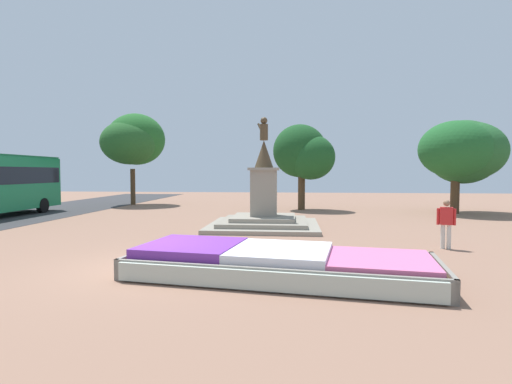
# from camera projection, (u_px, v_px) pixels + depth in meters

# --- Properties ---
(ground_plane) EXTENTS (77.19, 77.19, 0.00)m
(ground_plane) POSITION_uv_depth(u_px,v_px,m) (146.00, 268.00, 10.32)
(ground_plane) COLOR #8C6651
(flower_planter) EXTENTS (7.53, 3.88, 0.69)m
(flower_planter) POSITION_uv_depth(u_px,v_px,m) (275.00, 263.00, 9.46)
(flower_planter) COLOR #38281C
(flower_planter) RESTS_ON ground_plane
(statue_monument) EXTENTS (4.80, 4.80, 4.89)m
(statue_monument) POSITION_uv_depth(u_px,v_px,m) (264.00, 209.00, 17.77)
(statue_monument) COLOR gray
(statue_monument) RESTS_ON ground_plane
(pedestrian_near_planter) EXTENTS (0.55, 0.32, 1.58)m
(pedestrian_near_planter) POSITION_uv_depth(u_px,v_px,m) (446.00, 221.00, 12.79)
(pedestrian_near_planter) COLOR beige
(pedestrian_near_planter) RESTS_ON ground_plane
(park_tree_far_left) EXTENTS (4.00, 3.58, 5.58)m
(park_tree_far_left) POSITION_uv_depth(u_px,v_px,m) (304.00, 154.00, 25.91)
(park_tree_far_left) COLOR #4C3823
(park_tree_far_left) RESTS_ON ground_plane
(park_tree_behind_statue) EXTENTS (4.60, 4.90, 6.88)m
(park_tree_behind_statue) POSITION_uv_depth(u_px,v_px,m) (132.00, 141.00, 30.03)
(park_tree_behind_statue) COLOR #4C3823
(park_tree_behind_statue) RESTS_ON ground_plane
(park_tree_far_right) EXTENTS (5.23, 5.15, 5.57)m
(park_tree_far_right) POSITION_uv_depth(u_px,v_px,m) (463.00, 151.00, 23.77)
(park_tree_far_right) COLOR #4C3823
(park_tree_far_right) RESTS_ON ground_plane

